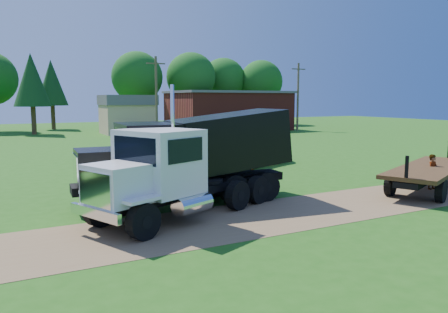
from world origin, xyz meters
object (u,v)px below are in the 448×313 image
white_semi_tractor (162,175)px  spectator_a (433,172)px  orange_pickup (254,152)px  flatbed_trailer (430,172)px  black_dump_truck (192,152)px

white_semi_tractor → spectator_a: size_ratio=4.78×
spectator_a → orange_pickup: bearing=99.7°
flatbed_trailer → spectator_a: size_ratio=4.86×
black_dump_truck → white_semi_tractor: bearing=-129.9°
white_semi_tractor → black_dump_truck: bearing=23.4°
white_semi_tractor → flatbed_trailer: size_ratio=0.98×
white_semi_tractor → orange_pickup: white_semi_tractor is taller
orange_pickup → black_dump_truck: bearing=111.0°
orange_pickup → flatbed_trailer: (2.98, -10.77, 0.04)m
white_semi_tractor → spectator_a: bearing=-26.5°
white_semi_tractor → flatbed_trailer: 12.89m
spectator_a → flatbed_trailer: bearing=172.0°
black_dump_truck → orange_pickup: size_ratio=1.51×
flatbed_trailer → spectator_a: flatbed_trailer is taller
white_semi_tractor → black_dump_truck: 3.07m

